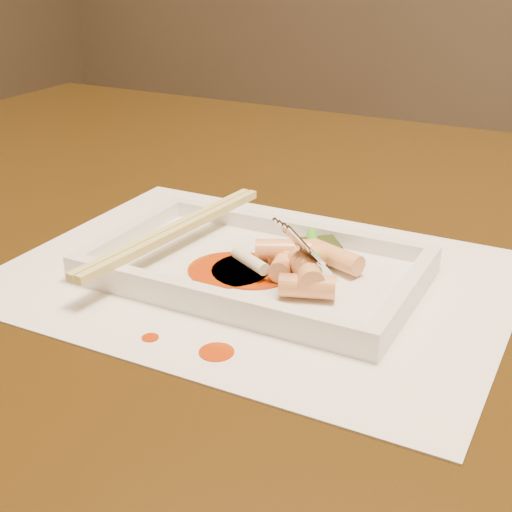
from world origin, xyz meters
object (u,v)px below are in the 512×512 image
at_px(placemat, 256,277).
at_px(chopstick_a, 170,230).
at_px(plate_base, 256,272).
at_px(table, 318,320).
at_px(fork, 350,187).

distance_m(placemat, chopstick_a, 0.09).
relative_size(placemat, chopstick_a, 1.76).
relative_size(plate_base, chopstick_a, 1.15).
xyz_separation_m(plate_base, chopstick_a, (-0.08, 0.00, 0.02)).
height_order(placemat, chopstick_a, chopstick_a).
distance_m(table, placemat, 0.16).
relative_size(table, fork, 10.00).
distance_m(table, plate_base, 0.17).
relative_size(chopstick_a, fork, 1.62).
bearing_deg(placemat, table, 87.33).
bearing_deg(fork, table, 120.65).
relative_size(table, placemat, 3.50).
distance_m(plate_base, fork, 0.11).
height_order(table, fork, fork).
bearing_deg(table, chopstick_a, -124.86).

